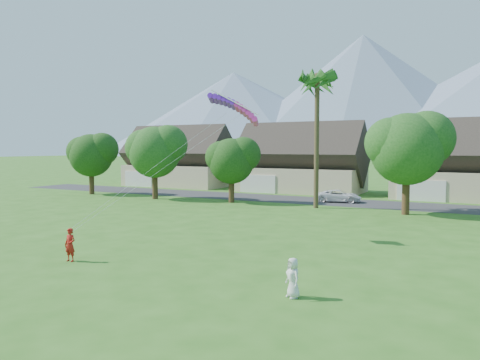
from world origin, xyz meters
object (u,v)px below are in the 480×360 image
Objects in this scene: parked_car at (339,196)px; parafoil_kite at (235,106)px; watcher at (293,278)px; kite_flyer at (70,245)px.

parafoil_kite reaches higher than parked_car.
parafoil_kite reaches higher than watcher.
parafoil_kite is at bearing 167.10° from watcher.
watcher is 31.58m from parked_car.
parafoil_kite reaches higher than kite_flyer.
kite_flyer is 0.46× the size of parafoil_kite.
parked_car is (-7.34, 30.72, -0.12)m from watcher.
parked_car is at bearing 76.96° from kite_flyer.
parafoil_kite is at bearing 169.01° from parked_car.
kite_flyer is 0.36× the size of parked_car.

